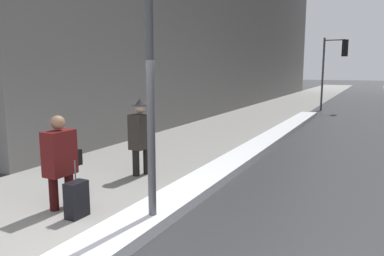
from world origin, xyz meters
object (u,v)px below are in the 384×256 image
at_px(lamp_post, 150,41).
at_px(traffic_light_near, 336,58).
at_px(pedestrian_nearside, 60,158).
at_px(pedestrian_in_fedora, 141,134).
at_px(rolling_suitcase, 77,200).

bearing_deg(lamp_post, traffic_light_near, 87.64).
distance_m(lamp_post, traffic_light_near, 17.82).
height_order(lamp_post, pedestrian_nearside, lamp_post).
distance_m(pedestrian_nearside, pedestrian_in_fedora, 2.32).
xyz_separation_m(traffic_light_near, pedestrian_in_fedora, (-2.44, -15.59, -2.00)).
bearing_deg(pedestrian_nearside, pedestrian_in_fedora, -179.83).
bearing_deg(traffic_light_near, lamp_post, -87.58).
xyz_separation_m(traffic_light_near, rolling_suitcase, (-1.99, -18.09, -2.65)).
relative_size(traffic_light_near, rolling_suitcase, 4.30).
xyz_separation_m(pedestrian_nearside, pedestrian_in_fedora, (0.04, 2.32, 0.05)).
distance_m(traffic_light_near, pedestrian_in_fedora, 15.90).
bearing_deg(rolling_suitcase, pedestrian_nearside, -109.03).
relative_size(pedestrian_in_fedora, rolling_suitcase, 1.83).
height_order(traffic_light_near, rolling_suitcase, traffic_light_near).
distance_m(traffic_light_near, pedestrian_nearside, 18.19).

